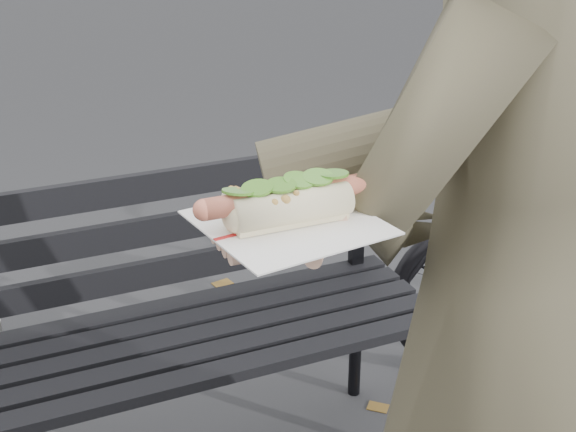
# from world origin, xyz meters

# --- Properties ---
(park_bench) EXTENTS (1.50, 0.44, 0.88)m
(park_bench) POSITION_xyz_m (0.02, 1.01, 0.52)
(park_bench) COLOR black
(park_bench) RESTS_ON ground
(person) EXTENTS (0.80, 0.64, 1.92)m
(person) POSITION_xyz_m (0.36, 0.02, 0.96)
(person) COLOR #4F4B34
(person) RESTS_ON ground
(held_hotdog) EXTENTS (0.63, 0.30, 0.20)m
(held_hotdog) POSITION_xyz_m (0.15, 0.00, 1.29)
(held_hotdog) COLOR #4F4B34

